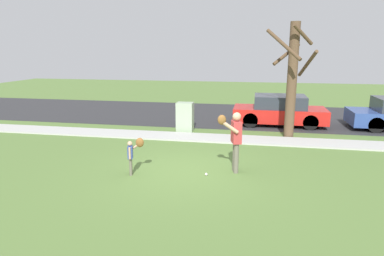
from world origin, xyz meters
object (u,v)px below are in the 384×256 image
at_px(person_adult, 235,136).
at_px(person_child, 133,151).
at_px(parked_hatchback_red, 279,111).
at_px(street_tree_near, 292,77).
at_px(baseball, 206,174).
at_px(utility_cabinet, 185,117).

relative_size(person_adult, person_child, 1.69).
distance_m(person_adult, parked_hatchback_red, 6.59).
relative_size(person_adult, parked_hatchback_red, 0.42).
distance_m(street_tree_near, parked_hatchback_red, 2.72).
distance_m(person_adult, baseball, 1.29).
distance_m(person_child, street_tree_near, 6.85).
relative_size(baseball, parked_hatchback_red, 0.02).
relative_size(person_child, utility_cabinet, 0.83).
height_order(street_tree_near, parked_hatchback_red, street_tree_near).
bearing_deg(utility_cabinet, parked_hatchback_red, 25.83).
xyz_separation_m(person_child, parked_hatchback_red, (4.21, 7.07, 0.01)).
bearing_deg(baseball, utility_cabinet, 108.24).
height_order(utility_cabinet, parked_hatchback_red, parked_hatchback_red).
xyz_separation_m(baseball, utility_cabinet, (-1.62, 4.93, 0.56)).
bearing_deg(parked_hatchback_red, person_child, -120.76).
relative_size(person_child, parked_hatchback_red, 0.25).
height_order(baseball, utility_cabinet, utility_cabinet).
xyz_separation_m(person_adult, parked_hatchback_red, (1.56, 6.39, -0.37)).
xyz_separation_m(person_adult, utility_cabinet, (-2.33, 4.51, -0.43)).
height_order(person_child, baseball, person_child).
height_order(person_adult, parked_hatchback_red, person_adult).
bearing_deg(baseball, street_tree_near, 61.68).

